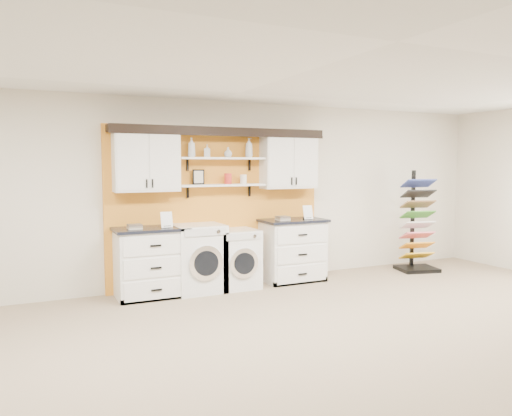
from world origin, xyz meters
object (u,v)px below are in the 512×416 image
base_cabinet_right (293,250)px  washer (198,258)px  base_cabinet_left (151,262)px  dryer (235,258)px  sample_rack (417,239)px

base_cabinet_right → washer: (-1.57, -0.00, 0.00)m
base_cabinet_left → washer: 0.69m
washer → dryer: washer is taller
base_cabinet_right → sample_rack: bearing=-6.2°
dryer → sample_rack: size_ratio=0.50×
base_cabinet_left → dryer: base_cabinet_left is taller
dryer → sample_rack: sample_rack is taller
base_cabinet_right → washer: 1.57m
dryer → base_cabinet_right: bearing=0.2°
sample_rack → base_cabinet_right: bearing=-172.3°
sample_rack → washer: bearing=-169.8°
washer → dryer: size_ratio=1.12×
washer → base_cabinet_left: bearing=179.7°
base_cabinet_right → dryer: 0.99m
base_cabinet_right → dryer: bearing=-179.8°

